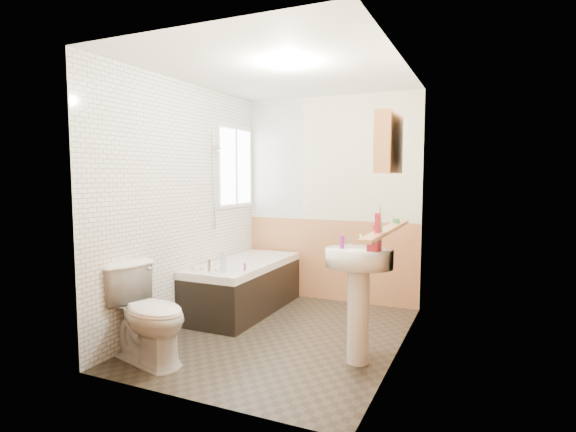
# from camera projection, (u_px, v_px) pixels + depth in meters

# --- Properties ---
(floor) EXTENTS (2.80, 2.80, 0.00)m
(floor) POSITION_uv_depth(u_px,v_px,m) (282.00, 335.00, 4.35)
(floor) COLOR #2B261E
(floor) RESTS_ON ground
(ceiling) EXTENTS (2.80, 2.80, 0.00)m
(ceiling) POSITION_uv_depth(u_px,v_px,m) (281.00, 71.00, 4.12)
(ceiling) COLOR white
(ceiling) RESTS_ON ground
(wall_back) EXTENTS (2.20, 0.02, 2.50)m
(wall_back) POSITION_uv_depth(u_px,v_px,m) (330.00, 200.00, 5.52)
(wall_back) COLOR #EFE8C5
(wall_back) RESTS_ON ground
(wall_front) EXTENTS (2.20, 0.02, 2.50)m
(wall_front) POSITION_uv_depth(u_px,v_px,m) (191.00, 220.00, 2.95)
(wall_front) COLOR #EFE8C5
(wall_front) RESTS_ON ground
(wall_left) EXTENTS (0.02, 2.80, 2.50)m
(wall_left) POSITION_uv_depth(u_px,v_px,m) (185.00, 204.00, 4.69)
(wall_left) COLOR #EFE8C5
(wall_left) RESTS_ON ground
(wall_right) EXTENTS (0.02, 2.80, 2.50)m
(wall_right) POSITION_uv_depth(u_px,v_px,m) (401.00, 210.00, 3.78)
(wall_right) COLOR #EFE8C5
(wall_right) RESTS_ON ground
(wainscot_right) EXTENTS (0.01, 2.80, 1.00)m
(wainscot_right) POSITION_uv_depth(u_px,v_px,m) (396.00, 297.00, 3.86)
(wainscot_right) COLOR tan
(wainscot_right) RESTS_ON wall_right
(wainscot_front) EXTENTS (2.20, 0.01, 1.00)m
(wainscot_front) POSITION_uv_depth(u_px,v_px,m) (195.00, 330.00, 3.04)
(wainscot_front) COLOR tan
(wainscot_front) RESTS_ON wall_front
(wainscot_back) EXTENTS (2.20, 0.01, 1.00)m
(wainscot_back) POSITION_uv_depth(u_px,v_px,m) (329.00, 260.00, 5.56)
(wainscot_back) COLOR tan
(wainscot_back) RESTS_ON wall_back
(tile_cladding_left) EXTENTS (0.01, 2.80, 2.50)m
(tile_cladding_left) POSITION_uv_depth(u_px,v_px,m) (187.00, 204.00, 4.68)
(tile_cladding_left) COLOR white
(tile_cladding_left) RESTS_ON wall_left
(tile_return_back) EXTENTS (0.75, 0.01, 1.50)m
(tile_return_back) POSITION_uv_depth(u_px,v_px,m) (276.00, 159.00, 5.75)
(tile_return_back) COLOR white
(tile_return_back) RESTS_ON wall_back
(window) EXTENTS (0.03, 0.79, 0.99)m
(window) POSITION_uv_depth(u_px,v_px,m) (236.00, 167.00, 5.50)
(window) COLOR white
(window) RESTS_ON wall_left
(bathtub) EXTENTS (0.70, 1.58, 0.71)m
(bathtub) POSITION_uv_depth(u_px,v_px,m) (244.00, 285.00, 5.12)
(bathtub) COLOR black
(bathtub) RESTS_ON floor
(shower_riser) EXTENTS (0.10, 0.07, 1.10)m
(shower_riser) POSITION_uv_depth(u_px,v_px,m) (215.00, 172.00, 5.04)
(shower_riser) COLOR silver
(shower_riser) RESTS_ON wall_left
(toilet) EXTENTS (0.91, 0.65, 0.80)m
(toilet) POSITION_uv_depth(u_px,v_px,m) (148.00, 314.00, 3.71)
(toilet) COLOR white
(toilet) RESTS_ON floor
(sink) EXTENTS (0.56, 0.45, 1.07)m
(sink) POSITION_uv_depth(u_px,v_px,m) (359.00, 282.00, 3.66)
(sink) COLOR white
(sink) RESTS_ON floor
(pine_shelf) EXTENTS (0.10, 1.49, 0.03)m
(pine_shelf) POSITION_uv_depth(u_px,v_px,m) (387.00, 230.00, 3.65)
(pine_shelf) COLOR tan
(pine_shelf) RESTS_ON wall_right
(medicine_cabinet) EXTENTS (0.14, 0.55, 0.49)m
(medicine_cabinet) POSITION_uv_depth(u_px,v_px,m) (389.00, 143.00, 3.71)
(medicine_cabinet) COLOR tan
(medicine_cabinet) RESTS_ON wall_right
(foam_can) EXTENTS (0.05, 0.05, 0.15)m
(foam_can) POSITION_uv_depth(u_px,v_px,m) (378.00, 223.00, 3.32)
(foam_can) COLOR maroon
(foam_can) RESTS_ON pine_shelf
(green_bottle) EXTENTS (0.04, 0.04, 0.22)m
(green_bottle) POSITION_uv_depth(u_px,v_px,m) (380.00, 217.00, 3.39)
(green_bottle) COLOR #388447
(green_bottle) RESTS_ON pine_shelf
(black_jar) EXTENTS (0.07, 0.07, 0.04)m
(black_jar) POSITION_uv_depth(u_px,v_px,m) (396.00, 221.00, 3.99)
(black_jar) COLOR #388447
(black_jar) RESTS_ON pine_shelf
(soap_bottle) EXTENTS (0.12, 0.21, 0.09)m
(soap_bottle) POSITION_uv_depth(u_px,v_px,m) (374.00, 245.00, 3.52)
(soap_bottle) COLOR maroon
(soap_bottle) RESTS_ON sink
(clear_bottle) EXTENTS (0.04, 0.04, 0.11)m
(clear_bottle) POSITION_uv_depth(u_px,v_px,m) (342.00, 242.00, 3.65)
(clear_bottle) COLOR purple
(clear_bottle) RESTS_ON sink
(blue_gel) EXTENTS (0.06, 0.05, 0.21)m
(blue_gel) POSITION_uv_depth(u_px,v_px,m) (223.00, 262.00, 4.49)
(blue_gel) COLOR silver
(blue_gel) RESTS_ON bathtub
(cream_jar) EXTENTS (0.10, 0.10, 0.05)m
(cream_jar) POSITION_uv_depth(u_px,v_px,m) (195.00, 268.00, 4.59)
(cream_jar) COLOR silver
(cream_jar) RESTS_ON bathtub
(orange_bottle) EXTENTS (0.03, 0.03, 0.07)m
(orange_bottle) POSITION_uv_depth(u_px,v_px,m) (245.00, 267.00, 4.59)
(orange_bottle) COLOR purple
(orange_bottle) RESTS_ON bathtub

